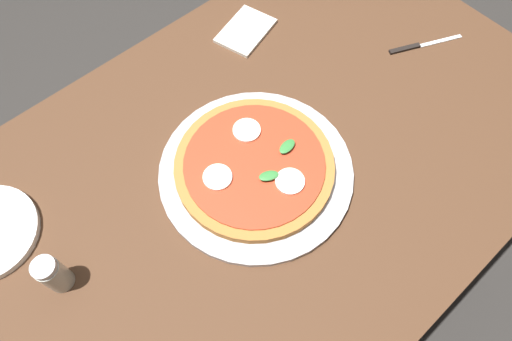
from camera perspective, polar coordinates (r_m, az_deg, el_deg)
ground_plane at (r=1.58m, az=1.12°, el=-11.71°), size 6.00×6.00×0.00m
dining_table at (r=0.99m, az=1.75°, el=-1.20°), size 1.24×0.82×0.75m
serving_tray at (r=0.86m, az=0.00°, el=-0.13°), size 0.37×0.37×0.01m
pizza at (r=0.85m, az=-0.21°, el=0.61°), size 0.30×0.30×0.03m
napkin at (r=1.08m, az=-1.29°, el=16.98°), size 0.15×0.12×0.01m
knife at (r=1.11m, az=19.37°, el=14.33°), size 0.16×0.08×0.01m
pepper_shaker at (r=0.82m, az=-23.91°, el=-11.69°), size 0.04×0.04×0.09m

